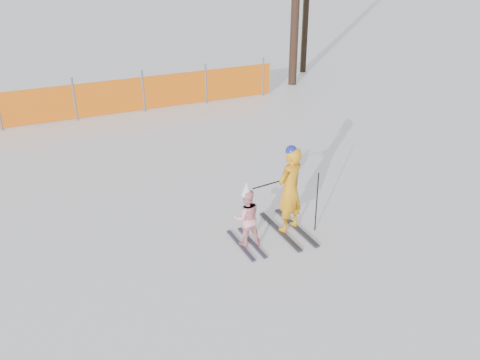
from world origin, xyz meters
name	(u,v)px	position (x,y,z in m)	size (l,w,h in m)	color
ground	(252,242)	(0.00, 0.00, 0.00)	(120.00, 120.00, 0.00)	white
adult	(290,190)	(0.78, 0.10, 0.83)	(0.68, 1.46, 1.67)	black
child	(246,217)	(-0.12, -0.03, 0.55)	(0.56, 1.06, 1.21)	black
ski_poles	(300,196)	(0.90, -0.05, 0.75)	(1.25, 0.21, 1.15)	black
safety_fence	(42,106)	(-2.58, 8.06, 0.56)	(14.26, 0.06, 1.25)	#595960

